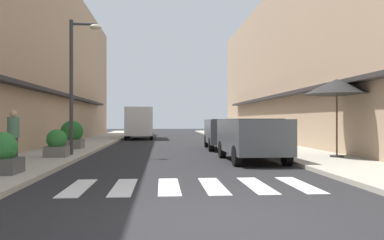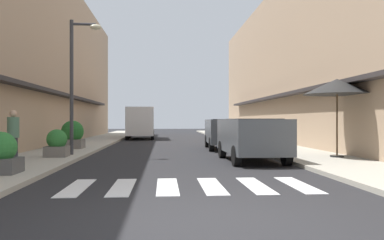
# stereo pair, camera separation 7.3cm
# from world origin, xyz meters

# --- Properties ---
(ground_plane) EXTENTS (85.66, 85.66, 0.00)m
(ground_plane) POSITION_xyz_m (0.00, 15.57, 0.00)
(ground_plane) COLOR #232326
(sidewalk_left) EXTENTS (2.75, 54.51, 0.12)m
(sidewalk_left) POSITION_xyz_m (-4.88, 15.57, 0.06)
(sidewalk_left) COLOR #ADA899
(sidewalk_left) RESTS_ON ground_plane
(sidewalk_right) EXTENTS (2.75, 54.51, 0.12)m
(sidewalk_right) POSITION_xyz_m (4.88, 15.57, 0.06)
(sidewalk_right) COLOR #ADA899
(sidewalk_right) RESTS_ON ground_plane
(building_row_left) EXTENTS (5.50, 37.04, 10.00)m
(building_row_left) POSITION_xyz_m (-8.76, 16.52, 5.00)
(building_row_left) COLOR tan
(building_row_left) RESTS_ON ground_plane
(building_row_right) EXTENTS (5.50, 37.04, 9.65)m
(building_row_right) POSITION_xyz_m (8.75, 16.52, 4.82)
(building_row_right) COLOR tan
(building_row_right) RESTS_ON ground_plane
(crosswalk) EXTENTS (5.20, 2.20, 0.01)m
(crosswalk) POSITION_xyz_m (-0.00, 2.88, 0.01)
(crosswalk) COLOR silver
(crosswalk) RESTS_ON ground_plane
(parked_car_near) EXTENTS (1.86, 4.06, 1.47)m
(parked_car_near) POSITION_xyz_m (2.45, 7.73, 0.92)
(parked_car_near) COLOR #4C5156
(parked_car_near) RESTS_ON ground_plane
(parked_car_mid) EXTENTS (1.95, 4.20, 1.47)m
(parked_car_mid) POSITION_xyz_m (2.45, 13.38, 0.92)
(parked_car_mid) COLOR #4C5156
(parked_car_mid) RESTS_ON ground_plane
(delivery_van) EXTENTS (2.14, 5.46, 2.37)m
(delivery_van) POSITION_xyz_m (-2.30, 24.26, 1.41)
(delivery_van) COLOR silver
(delivery_van) RESTS_ON ground_plane
(street_lamp) EXTENTS (1.19, 0.28, 5.09)m
(street_lamp) POSITION_xyz_m (-3.83, 9.56, 3.25)
(street_lamp) COLOR #38383D
(street_lamp) RESTS_ON sidewalk_left
(cafe_umbrella) EXTENTS (2.36, 2.36, 2.76)m
(cafe_umbrella) POSITION_xyz_m (5.55, 7.89, 2.59)
(cafe_umbrella) COLOR #262626
(cafe_umbrella) RESTS_ON sidewalk_right
(planter_corner) EXTENTS (0.85, 0.85, 1.02)m
(planter_corner) POSITION_xyz_m (-4.53, 4.38, 0.59)
(planter_corner) COLOR #4C4C4C
(planter_corner) RESTS_ON sidewalk_left
(planter_midblock) EXTENTS (0.76, 0.76, 0.98)m
(planter_midblock) POSITION_xyz_m (-4.35, 8.74, 0.58)
(planter_midblock) COLOR slate
(planter_midblock) RESTS_ON sidewalk_left
(planter_far) EXTENTS (1.01, 1.01, 1.28)m
(planter_far) POSITION_xyz_m (-4.75, 12.87, 0.74)
(planter_far) COLOR slate
(planter_far) RESTS_ON sidewalk_left
(pedestrian_walking_near) EXTENTS (0.34, 0.34, 1.61)m
(pedestrian_walking_near) POSITION_xyz_m (-5.05, 6.56, 0.96)
(pedestrian_walking_near) COLOR #282B33
(pedestrian_walking_near) RESTS_ON sidewalk_left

